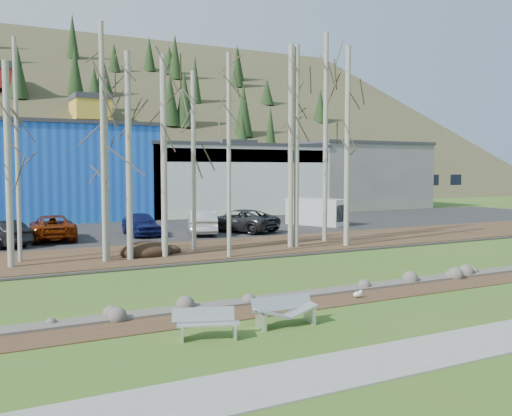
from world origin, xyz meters
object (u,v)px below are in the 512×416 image
bench_damaged (285,311)px  seagull (358,294)px  car_3 (141,224)px  car_4 (202,222)px  car_5 (240,220)px  car_2 (52,227)px  bench_intact (207,324)px  van_white (319,212)px

bench_damaged → seagull: 4.28m
car_3 → car_4: bearing=-15.5°
car_4 → car_5: (2.81, 0.15, -0.04)m
car_2 → car_3: 5.41m
bench_intact → bench_damaged: 2.46m
bench_damaged → car_5: bearing=70.2°
car_3 → bench_damaged: bearing=-94.5°
bench_intact → bench_damaged: bearing=23.8°
bench_intact → car_2: car_2 is taller
seagull → car_5: car_5 is taller
car_4 → car_2: bearing=10.5°
car_5 → seagull: bearing=50.5°
bench_damaged → car_2: size_ratio=0.34×
bench_damaged → car_3: car_3 is taller
seagull → car_3: (-1.55, 20.29, 0.73)m
seagull → car_2: (-6.95, 20.50, 0.74)m
car_4 → car_5: car_4 is taller
bench_damaged → seagull: bearing=26.6°
bench_intact → car_2: (-0.58, 22.34, 0.49)m
bench_intact → bench_damaged: (2.45, 0.15, 0.01)m
car_5 → bench_damaged: bearing=42.0°
car_2 → car_5: 12.02m
car_3 → car_4: (3.74, -1.15, 0.05)m
bench_intact → car_4: size_ratio=0.35×
bench_damaged → van_white: size_ratio=0.38×
car_5 → van_white: size_ratio=1.12×
bench_intact → car_5: 24.01m
car_3 → seagull: bearing=-84.0°
bench_damaged → seagull: bench_damaged is taller
bench_intact → van_white: (18.75, 22.42, 0.73)m
car_4 → bench_intact: bearing=86.8°
bench_damaged → van_white: 27.61m
bench_intact → car_4: bearing=88.1°
seagull → car_2: 21.66m
bench_damaged → car_4: 21.72m
car_3 → car_5: (6.55, -1.01, 0.02)m
seagull → car_5: (5.00, 19.29, 0.75)m
bench_intact → car_3: size_ratio=0.39×
car_3 → car_5: size_ratio=0.80×
seagull → car_2: size_ratio=0.07×
car_2 → car_3: size_ratio=1.24×
bench_intact → seagull: bearing=36.4°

